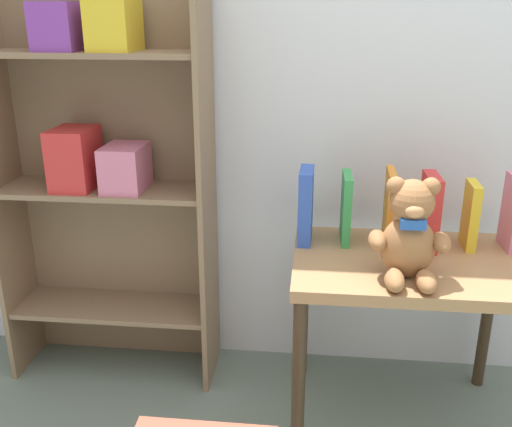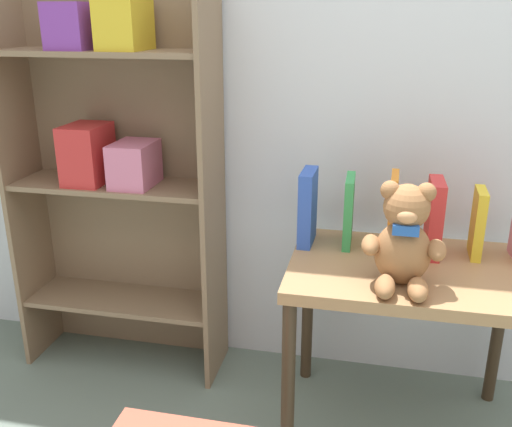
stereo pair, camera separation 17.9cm
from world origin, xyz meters
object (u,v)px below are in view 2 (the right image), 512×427
display_table (408,290)px  book_standing_yellow (478,223)px  bookshelf_side (117,159)px  book_standing_green (349,211)px  book_standing_blue (308,207)px  book_standing_red (434,218)px  teddy_bear (404,240)px  book_standing_orange (391,212)px

display_table → book_standing_yellow: 0.30m
bookshelf_side → book_standing_green: bookshelf_side is taller
book_standing_blue → book_standing_red: size_ratio=1.02×
display_table → book_standing_green: (-0.19, 0.14, 0.19)m
book_standing_red → teddy_bear: bearing=-112.9°
book_standing_green → book_standing_orange: size_ratio=0.92×
display_table → book_standing_red: (0.06, 0.11, 0.20)m
bookshelf_side → teddy_bear: size_ratio=4.87×
display_table → book_standing_red: size_ratio=3.00×
teddy_bear → book_standing_red: bearing=67.8°
book_standing_blue → book_standing_orange: size_ratio=0.98×
bookshelf_side → display_table: (1.02, -0.23, -0.30)m
book_standing_green → book_standing_orange: 0.13m
book_standing_blue → book_standing_green: size_ratio=1.07×
book_standing_green → book_standing_red: bearing=-6.7°
bookshelf_side → book_standing_blue: 0.71m
book_standing_red → book_standing_orange: bearing=174.7°
book_standing_yellow → book_standing_orange: bearing=-176.8°
book_standing_yellow → book_standing_green: bearing=-179.5°
book_standing_red → book_standing_yellow: book_standing_red is taller
book_standing_yellow → book_standing_red: bearing=-171.1°
book_standing_red → book_standing_yellow: size_ratio=1.12×
display_table → book_standing_green: bearing=145.0°
display_table → book_standing_red: bearing=59.4°
book_standing_green → book_standing_orange: (0.13, -0.02, 0.01)m
teddy_bear → book_standing_yellow: 0.34m
display_table → book_standing_green: 0.31m
display_table → book_standing_blue: size_ratio=2.94×
teddy_bear → book_standing_red: 0.26m
display_table → book_standing_orange: (-0.06, 0.12, 0.20)m
book_standing_orange → teddy_bear: bearing=-80.6°
bookshelf_side → display_table: bookshelf_side is taller
book_standing_orange → book_standing_yellow: (0.26, 0.01, -0.02)m
bookshelf_side → display_table: 1.09m
book_standing_blue → book_standing_orange: (0.26, -0.00, 0.00)m
bookshelf_side → book_standing_red: size_ratio=6.01×
teddy_bear → book_standing_blue: (-0.29, 0.25, -0.01)m
book_standing_blue → book_standing_green: bearing=8.1°
book_standing_green → book_standing_orange: book_standing_orange is taller
book_standing_blue → book_standing_yellow: 0.52m
teddy_bear → book_standing_green: bearing=121.5°
book_standing_green → book_standing_red: size_ratio=0.95×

